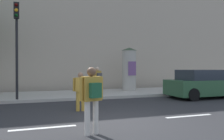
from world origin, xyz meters
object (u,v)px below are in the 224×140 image
pedestrian_with_backpack (80,89)px  parked_car_dark (204,84)px  traffic_light (17,35)px  pedestrian_with_bag (92,94)px  pedestrian_in_dark_shirt (98,78)px  poster_column (129,69)px

pedestrian_with_backpack → parked_car_dark: size_ratio=0.36×
traffic_light → parked_car_dark: traffic_light is taller
pedestrian_with_bag → parked_car_dark: pedestrian_with_bag is taller
pedestrian_with_bag → pedestrian_with_backpack: 3.30m
pedestrian_with_bag → pedestrian_with_backpack: size_ratio=1.13×
traffic_light → pedestrian_with_bag: bearing=-72.5°
traffic_light → pedestrian_in_dark_shirt: (4.16, 0.76, -2.13)m
poster_column → pedestrian_with_backpack: (-4.40, -5.42, -0.73)m
pedestrian_with_bag → pedestrian_in_dark_shirt: 7.42m
pedestrian_in_dark_shirt → pedestrian_with_bag: bearing=-107.0°
poster_column → parked_car_dark: 4.80m
traffic_light → pedestrian_with_bag: traffic_light is taller
pedestrian_with_backpack → parked_car_dark: 7.38m
parked_car_dark → pedestrian_with_bag: bearing=-147.3°
traffic_light → parked_car_dark: (9.59, -1.45, -2.45)m
poster_column → pedestrian_with_bag: (-4.80, -8.69, -0.57)m
pedestrian_with_backpack → pedestrian_in_dark_shirt: bearing=65.1°
pedestrian_in_dark_shirt → parked_car_dark: (5.42, -2.21, -0.32)m
pedestrian_with_bag → pedestrian_with_backpack: bearing=83.0°
traffic_light → pedestrian_with_backpack: (2.39, -3.06, -2.34)m
pedestrian_with_bag → parked_car_dark: (7.60, 4.88, -0.27)m
poster_column → parked_car_dark: poster_column is taller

